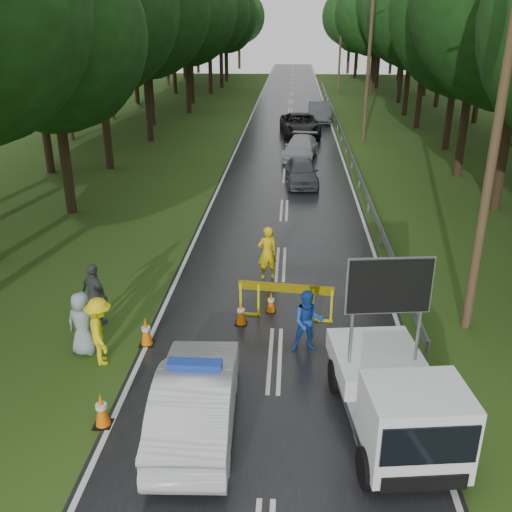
# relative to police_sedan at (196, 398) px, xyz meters

# --- Properties ---
(ground) EXTENTS (160.00, 160.00, 0.00)m
(ground) POSITION_rel_police_sedan_xyz_m (1.52, 2.64, -0.73)
(ground) COLOR #224012
(ground) RESTS_ON ground
(road) EXTENTS (7.00, 140.00, 0.02)m
(road) POSITION_rel_police_sedan_xyz_m (1.52, 32.64, -0.72)
(road) COLOR black
(road) RESTS_ON ground
(guardrail) EXTENTS (0.12, 60.06, 0.70)m
(guardrail) POSITION_rel_police_sedan_xyz_m (5.22, 32.31, -0.18)
(guardrail) COLOR gray
(guardrail) RESTS_ON ground
(utility_pole_near) EXTENTS (1.40, 0.24, 10.00)m
(utility_pole_near) POSITION_rel_police_sedan_xyz_m (6.72, 4.64, 4.34)
(utility_pole_near) COLOR #493821
(utility_pole_near) RESTS_ON ground
(utility_pole_mid) EXTENTS (1.40, 0.24, 10.00)m
(utility_pole_mid) POSITION_rel_police_sedan_xyz_m (6.72, 30.64, 4.34)
(utility_pole_mid) COLOR #493821
(utility_pole_mid) RESTS_ON ground
(utility_pole_far) EXTENTS (1.40, 0.24, 10.00)m
(utility_pole_far) POSITION_rel_police_sedan_xyz_m (6.72, 56.64, 4.34)
(utility_pole_far) COLOR #493821
(utility_pole_far) RESTS_ON ground
(police_sedan) EXTENTS (1.74, 4.46, 1.59)m
(police_sedan) POSITION_rel_police_sedan_xyz_m (0.00, 0.00, 0.00)
(police_sedan) COLOR silver
(police_sedan) RESTS_ON ground
(work_truck) EXTENTS (2.44, 4.53, 3.45)m
(work_truck) POSITION_rel_police_sedan_xyz_m (4.00, -0.04, 0.21)
(work_truck) COLOR gray
(work_truck) RESTS_ON ground
(barrier) EXTENTS (2.65, 0.35, 1.10)m
(barrier) POSITION_rel_police_sedan_xyz_m (1.74, 4.76, 0.10)
(barrier) COLOR yellow
(barrier) RESTS_ON ground
(officer) EXTENTS (0.75, 0.62, 1.77)m
(officer) POSITION_rel_police_sedan_xyz_m (1.10, 7.50, 0.16)
(officer) COLOR yellow
(officer) RESTS_ON ground
(civilian) EXTENTS (0.86, 0.70, 1.66)m
(civilian) POSITION_rel_police_sedan_xyz_m (2.33, 3.14, 0.10)
(civilian) COLOR #1944A8
(civilian) RESTS_ON ground
(bystander_left) EXTENTS (1.06, 1.29, 1.74)m
(bystander_left) POSITION_rel_police_sedan_xyz_m (-2.71, 2.26, 0.15)
(bystander_left) COLOR yellow
(bystander_left) RESTS_ON ground
(bystander_mid) EXTENTS (1.11, 0.98, 1.80)m
(bystander_mid) POSITION_rel_police_sedan_xyz_m (-3.46, 4.14, 0.17)
(bystander_mid) COLOR #414348
(bystander_mid) RESTS_ON ground
(bystander_right) EXTENTS (0.89, 0.65, 1.68)m
(bystander_right) POSITION_rel_police_sedan_xyz_m (-3.29, 2.67, 0.11)
(bystander_right) COLOR #899BA5
(bystander_right) RESTS_ON ground
(queue_car_first) EXTENTS (1.81, 3.98, 1.32)m
(queue_car_first) POSITION_rel_police_sedan_xyz_m (2.32, 19.00, -0.06)
(queue_car_first) COLOR #3B3D42
(queue_car_first) RESTS_ON ground
(queue_car_second) EXTENTS (2.42, 4.69, 1.30)m
(queue_car_second) POSITION_rel_police_sedan_xyz_m (2.32, 25.00, -0.08)
(queue_car_second) COLOR #999CA1
(queue_car_second) RESTS_ON ground
(queue_car_third) EXTENTS (3.14, 5.86, 1.56)m
(queue_car_third) POSITION_rel_police_sedan_xyz_m (2.32, 32.25, 0.06)
(queue_car_third) COLOR black
(queue_car_third) RESTS_ON ground
(queue_car_fourth) EXTENTS (1.73, 4.94, 1.63)m
(queue_car_fourth) POSITION_rel_police_sedan_xyz_m (3.94, 38.25, 0.09)
(queue_car_fourth) COLOR #383B3E
(queue_car_fourth) RESTS_ON ground
(cone_near_left) EXTENTS (0.38, 0.38, 0.81)m
(cone_near_left) POSITION_rel_police_sedan_xyz_m (-1.98, -0.07, -0.34)
(cone_near_left) COLOR black
(cone_near_left) RESTS_ON ground
(cone_center) EXTENTS (0.34, 0.34, 0.72)m
(cone_center) POSITION_rel_police_sedan_xyz_m (0.52, 4.36, -0.38)
(cone_center) COLOR black
(cone_center) RESTS_ON ground
(cone_far) EXTENTS (0.30, 0.30, 0.64)m
(cone_far) POSITION_rel_police_sedan_xyz_m (1.32, 5.14, -0.42)
(cone_far) COLOR black
(cone_far) RESTS_ON ground
(cone_left_mid) EXTENTS (0.37, 0.37, 0.79)m
(cone_left_mid) POSITION_rel_police_sedan_xyz_m (-1.84, 3.14, -0.34)
(cone_left_mid) COLOR black
(cone_left_mid) RESTS_ON ground
(cone_right) EXTENTS (0.35, 0.35, 0.75)m
(cone_right) POSITION_rel_police_sedan_xyz_m (4.38, 6.55, -0.37)
(cone_right) COLOR black
(cone_right) RESTS_ON ground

